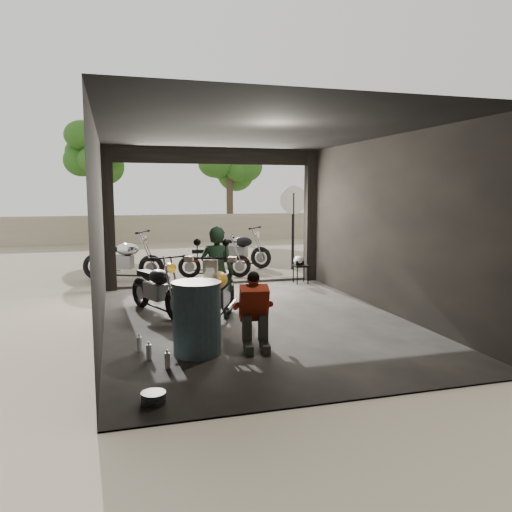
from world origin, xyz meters
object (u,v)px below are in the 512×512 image
outside_bike_c (239,247)px  main_bike (219,288)px  mechanic (255,313)px  left_bike (156,284)px  oil_drum (197,319)px  stool (301,268)px  outside_bike_b (215,257)px  helmet (299,260)px  rider (217,273)px  sign_post (293,213)px  outside_bike_a (123,256)px

outside_bike_c → main_bike: bearing=-157.3°
outside_bike_c → mechanic: 7.73m
left_bike → oil_drum: bearing=-105.3°
main_bike → stool: size_ratio=4.03×
outside_bike_b → stool: (1.82, -1.41, -0.16)m
main_bike → helmet: size_ratio=7.50×
main_bike → stool: 4.05m
rider → helmet: bearing=-105.3°
main_bike → mechanic: bearing=-57.5°
oil_drum → sign_post: size_ratio=0.42×
outside_bike_a → sign_post: (4.69, 0.57, 0.97)m
outside_bike_b → stool: bearing=-117.2°
main_bike → mechanic: size_ratio=1.76×
main_bike → mechanic: 1.47m
rider → stool: rider is taller
left_bike → sign_post: 6.04m
outside_bike_c → helmet: (0.72, -3.00, -0.03)m
outside_bike_b → outside_bike_c: 1.92m
rider → outside_bike_c: bearing=-79.9°
mechanic → oil_drum: mechanic is taller
helmet → sign_post: 2.47m
outside_bike_b → mechanic: 5.97m
sign_post → oil_drum: bearing=-138.4°
outside_bike_a → sign_post: 4.83m
rider → stool: (2.59, 2.72, -0.43)m
mechanic → helmet: (2.38, 4.54, 0.04)m
rider → sign_post: size_ratio=0.69×
main_bike → helmet: (2.58, 3.09, -0.05)m
left_bike → main_bike: bearing=-69.5°
sign_post → mechanic: bearing=-132.9°
outside_bike_a → helmet: (4.04, -1.58, -0.06)m
helmet → oil_drum: (-3.20, -4.56, -0.07)m
main_bike → stool: main_bike is taller
stool → main_bike: bearing=-130.7°
outside_bike_b → outside_bike_c: outside_bike_c is taller
outside_bike_b → oil_drum: 6.13m
mechanic → sign_post: bearing=74.0°
left_bike → stool: bearing=7.2°
helmet → oil_drum: size_ratio=0.24×
outside_bike_c → rider: rider is taller
stool → sign_post: sign_post is taller
helmet → rider: bearing=-129.9°
main_bike → helmet: bearing=74.4°
main_bike → left_bike: bearing=157.8°
rider → outside_bike_a: bearing=-43.2°
outside_bike_a → rider: size_ratio=1.14×
stool → oil_drum: size_ratio=0.46×
stool → outside_bike_b: bearing=142.2°
outside_bike_c → mechanic: size_ratio=1.68×
oil_drum → stool: bearing=54.4°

